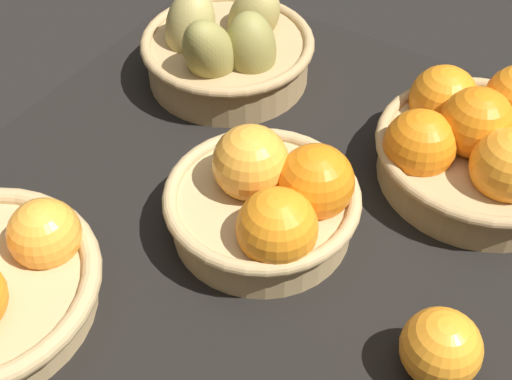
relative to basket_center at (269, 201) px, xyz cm
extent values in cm
cube|color=black|center=(1.91, -1.73, -6.16)|extent=(84.00, 72.00, 3.00)
cylinder|color=tan|center=(0.04, -0.88, -2.20)|extent=(19.66, 19.66, 4.93)
torus|color=tan|center=(0.04, -0.88, 0.27)|extent=(21.28, 21.28, 1.62)
sphere|color=#F49E33|center=(-1.25, -3.08, 3.04)|extent=(8.29, 8.29, 8.29)
sphere|color=orange|center=(-3.07, 3.77, 2.19)|extent=(8.29, 8.29, 8.29)
sphere|color=orange|center=(4.16, 3.40, 1.78)|extent=(8.29, 8.29, 8.29)
cylinder|color=tan|center=(-21.05, -19.21, -1.86)|extent=(21.71, 21.71, 5.60)
torus|color=tan|center=(-21.05, -19.21, 0.94)|extent=(23.18, 23.18, 1.47)
ellipsoid|color=tan|center=(-26.25, -18.37, 2.32)|extent=(6.54, 10.40, 11.83)
ellipsoid|color=tan|center=(-18.99, -23.64, 2.86)|extent=(10.39, 8.60, 11.81)
ellipsoid|color=olive|center=(-15.67, -18.16, 2.53)|extent=(11.06, 6.86, 13.65)
ellipsoid|color=olive|center=(-19.38, -14.46, 2.63)|extent=(9.25, 10.03, 10.81)
cylinder|color=tan|center=(-20.25, 16.61, -2.23)|extent=(23.57, 23.57, 4.87)
torus|color=tan|center=(-20.25, 16.61, 0.21)|extent=(25.06, 25.06, 1.50)
sphere|color=orange|center=(-19.86, 15.00, 3.21)|extent=(8.23, 8.23, 8.23)
sphere|color=orange|center=(-15.15, 10.53, 1.37)|extent=(8.23, 8.23, 8.23)
sphere|color=orange|center=(-15.94, 20.14, 2.44)|extent=(8.23, 8.23, 8.23)
sphere|color=orange|center=(-24.17, 9.75, 1.46)|extent=(8.23, 8.23, 8.23)
sphere|color=#F49E33|center=(16.51, -16.27, 0.91)|extent=(7.44, 7.44, 7.44)
sphere|color=orange|center=(6.64, 22.12, -0.91)|extent=(7.50, 7.50, 7.50)
camera|label=1|loc=(44.47, 26.03, 54.96)|focal=49.84mm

